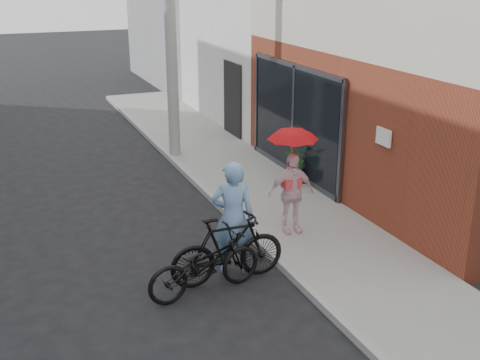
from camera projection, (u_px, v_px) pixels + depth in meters
ground at (219, 269)px, 9.71m from camera, size 80.00×80.00×0.00m
sidewalk at (280, 204)px, 12.20m from camera, size 2.20×24.00×0.12m
curb at (227, 213)px, 11.77m from camera, size 0.12×24.00×0.12m
plaster_building at (329, 4)px, 18.99m from camera, size 8.00×6.00×7.00m
utility_pole at (170, 17)px, 14.15m from camera, size 0.28×0.28×7.00m
officer at (233, 218)px, 9.34m from camera, size 0.80×0.68×1.85m
bike_left at (205, 264)px, 8.84m from camera, size 1.90×0.89×0.96m
bike_right at (228, 249)px, 9.16m from camera, size 1.83×0.54×1.10m
kimono_woman at (291, 193)px, 10.58m from camera, size 0.88×0.43×1.46m
parasol at (293, 133)px, 10.21m from camera, size 0.84×0.84×0.74m
planter at (295, 177)px, 13.29m from camera, size 0.50×0.50×0.22m
potted_plant at (296, 158)px, 13.15m from camera, size 0.58×0.50×0.64m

